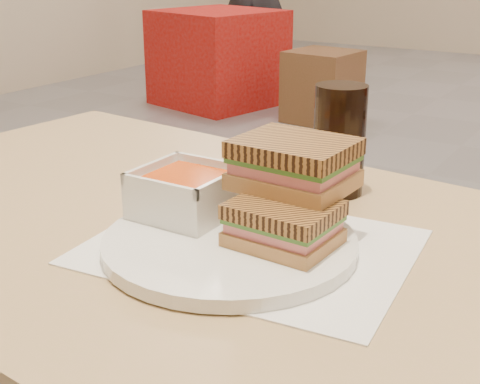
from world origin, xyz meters
The scene contains 10 objects.
main_table centered at (-0.08, -1.97, 0.64)m, with size 1.25×0.80×0.75m.
tray_liner centered at (0.02, -2.00, 0.75)m, with size 0.40×0.33×0.00m.
plate centered at (0.01, -2.02, 0.76)m, with size 0.30×0.30×0.02m.
soup_bowl centered at (-0.08, -1.99, 0.79)m, with size 0.12×0.12×0.06m.
panini_lower centered at (0.07, -2.00, 0.79)m, with size 0.12×0.10×0.05m.
panini_upper centered at (0.05, -1.95, 0.85)m, with size 0.14×0.12×0.06m.
cola_glass centered at (0.03, -1.76, 0.83)m, with size 0.07×0.07×0.16m.
bg_table_0 centered at (-2.35, 1.44, 0.34)m, with size 0.92×0.92×0.68m.
bg_chair_0l centered at (-2.91, 1.90, 0.22)m, with size 0.45×0.45×0.43m.
bg_chair_0r centered at (-1.47, 1.36, 0.23)m, with size 0.45×0.45×0.47m.
Camera 1 is at (0.40, -2.62, 1.09)m, focal length 49.51 mm.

